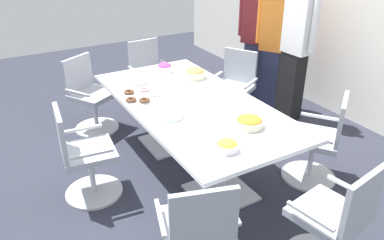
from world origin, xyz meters
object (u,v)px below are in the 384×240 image
(office_chair_1, at_px, (198,237))
(office_chair_6, at_px, (90,98))
(office_chair_4, at_px, (234,91))
(snack_bowl_cookies, at_px, (195,73))
(snack_bowl_candy_mix, at_px, (165,68))
(donut_platter, at_px, (141,96))
(office_chair_5, at_px, (150,78))
(snack_bowl_chips_yellow, at_px, (227,146))
(person_standing_2, at_px, (295,44))
(person_standing_0, at_px, (259,36))
(plate_stack, at_px, (172,116))
(snack_bowl_chips_orange, at_px, (249,122))
(office_chair_2, at_px, (334,224))
(napkin_pile, at_px, (137,80))
(conference_table, at_px, (192,113))
(office_chair_3, at_px, (319,144))
(person_standing_1, at_px, (278,44))
(office_chair_0, at_px, (84,158))

(office_chair_1, height_order, office_chair_6, same)
(office_chair_4, xyz_separation_m, snack_bowl_cookies, (0.13, -0.65, 0.40))
(snack_bowl_cookies, bearing_deg, office_chair_4, 100.95)
(snack_bowl_candy_mix, bearing_deg, donut_platter, -44.80)
(office_chair_5, relative_size, donut_platter, 2.32)
(office_chair_5, relative_size, snack_bowl_chips_yellow, 5.17)
(person_standing_2, distance_m, snack_bowl_cookies, 1.36)
(office_chair_1, relative_size, person_standing_0, 0.49)
(office_chair_1, relative_size, donut_platter, 2.32)
(office_chair_4, bearing_deg, plate_stack, 94.35)
(snack_bowl_chips_orange, bearing_deg, office_chair_2, 2.05)
(person_standing_2, height_order, snack_bowl_candy_mix, person_standing_2)
(plate_stack, relative_size, napkin_pile, 1.24)
(conference_table, relative_size, snack_bowl_chips_orange, 9.78)
(snack_bowl_chips_orange, bearing_deg, office_chair_3, 81.45)
(office_chair_3, distance_m, person_standing_0, 1.98)
(person_standing_0, relative_size, person_standing_1, 1.03)
(office_chair_1, relative_size, plate_stack, 4.33)
(office_chair_5, bearing_deg, napkin_pile, 56.38)
(office_chair_3, relative_size, person_standing_0, 0.49)
(napkin_pile, bearing_deg, snack_bowl_chips_orange, 17.22)
(office_chair_1, bearing_deg, snack_bowl_chips_yellow, 55.06)
(office_chair_2, bearing_deg, plate_stack, 100.51)
(office_chair_6, relative_size, person_standing_2, 0.49)
(office_chair_1, height_order, office_chair_2, same)
(office_chair_3, bearing_deg, snack_bowl_chips_yellow, 149.17)
(office_chair_2, distance_m, plate_stack, 1.60)
(office_chair_1, distance_m, donut_platter, 1.72)
(office_chair_3, height_order, person_standing_2, person_standing_2)
(office_chair_6, relative_size, person_standing_0, 0.49)
(office_chair_2, height_order, snack_bowl_candy_mix, office_chair_2)
(person_standing_2, height_order, snack_bowl_cookies, person_standing_2)
(office_chair_6, bearing_deg, plate_stack, 70.64)
(office_chair_1, xyz_separation_m, person_standing_1, (-1.95, 2.35, 0.54))
(office_chair_6, xyz_separation_m, napkin_pile, (0.64, 0.37, 0.39))
(snack_bowl_candy_mix, bearing_deg, plate_stack, -23.20)
(office_chair_5, relative_size, napkin_pile, 5.36)
(office_chair_3, bearing_deg, plate_stack, 118.68)
(office_chair_1, relative_size, person_standing_2, 0.49)
(office_chair_5, height_order, person_standing_2, person_standing_2)
(office_chair_0, relative_size, napkin_pile, 5.36)
(person_standing_2, bearing_deg, snack_bowl_candy_mix, 69.41)
(snack_bowl_chips_yellow, bearing_deg, person_standing_2, 124.81)
(office_chair_4, height_order, donut_platter, office_chair_4)
(office_chair_1, relative_size, snack_bowl_chips_orange, 3.71)
(office_chair_0, xyz_separation_m, snack_bowl_chips_orange, (0.77, 1.27, 0.39))
(office_chair_2, height_order, person_standing_1, person_standing_1)
(office_chair_2, relative_size, donut_platter, 2.32)
(office_chair_0, distance_m, napkin_pile, 1.13)
(office_chair_6, bearing_deg, person_standing_0, 139.12)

